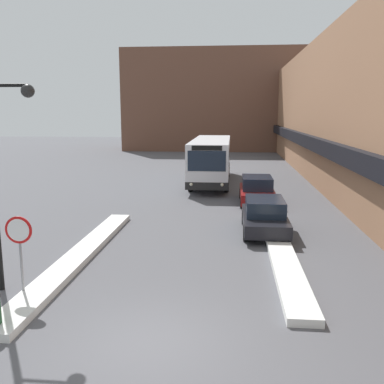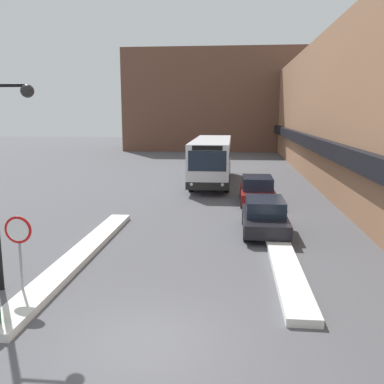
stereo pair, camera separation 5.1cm
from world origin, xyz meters
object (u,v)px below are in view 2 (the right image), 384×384
object	(u,v)px
city_bus	(212,159)
street_lamp	(1,163)
parked_car_middle	(257,190)
stop_sign	(19,239)
parked_car_front	(265,216)

from	to	relation	value
city_bus	street_lamp	size ratio (longest dim) A/B	1.89
parked_car_middle	street_lamp	xyz separation A→B (m)	(-7.81, -12.94, 2.98)
parked_car_middle	stop_sign	xyz separation A→B (m)	(-7.19, -13.44, 0.95)
city_bus	parked_car_middle	distance (m)	7.53
parked_car_front	parked_car_middle	bearing A→B (deg)	90.00
stop_sign	parked_car_front	bearing A→B (deg)	45.81
city_bus	street_lamp	world-z (taller)	street_lamp
parked_car_middle	street_lamp	world-z (taller)	street_lamp
parked_car_front	parked_car_middle	xyz separation A→B (m)	(0.00, 6.04, 0.01)
street_lamp	city_bus	bearing A→B (deg)	76.19
city_bus	parked_car_front	xyz separation A→B (m)	(2.95, -12.90, -1.02)
stop_sign	street_lamp	xyz separation A→B (m)	(-0.62, 0.51, 2.03)
city_bus	stop_sign	distance (m)	20.74
parked_car_front	parked_car_middle	size ratio (longest dim) A/B	0.99
parked_car_front	stop_sign	bearing A→B (deg)	-134.19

